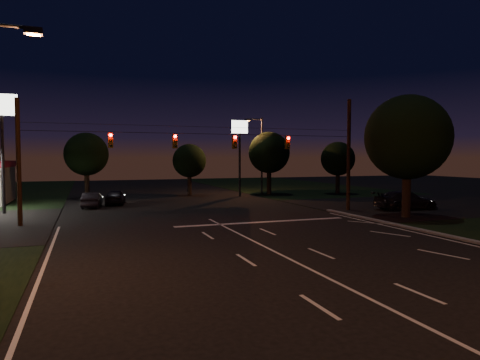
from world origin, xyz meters
name	(u,v)px	position (x,y,z in m)	size (l,w,h in m)	color
ground	(307,268)	(0.00, 0.00, 0.00)	(140.00, 140.00, 0.00)	black
cross_street_right	(417,205)	(20.00, 16.00, 0.00)	(20.00, 16.00, 0.02)	black
center_line	(419,324)	(0.00, -6.00, 0.01)	(0.14, 40.00, 0.01)	silver
stop_bar	(263,222)	(3.00, 11.50, 0.01)	(12.00, 0.50, 0.01)	silver
utility_pole_right	(348,210)	(12.00, 15.00, 0.00)	(0.30, 0.30, 9.00)	black
utility_pole_left	(20,226)	(-12.00, 15.00, 0.00)	(0.28, 0.28, 8.00)	black
signal_span	(206,141)	(0.00, 14.96, 5.50)	(24.00, 0.40, 1.56)	black
pole_sign_left_near	(2,122)	(-14.00, 22.00, 6.98)	(2.20, 0.30, 9.10)	black
pole_sign_right	(240,140)	(8.00, 30.00, 6.24)	(1.80, 0.30, 8.40)	black
street_light_right_far	(260,150)	(11.24, 32.00, 5.24)	(2.20, 0.35, 9.00)	black
tree_right_near	(406,138)	(13.53, 10.17, 5.68)	(6.00, 6.00, 8.76)	black
tree_far_b	(87,155)	(-7.98, 34.13, 4.61)	(4.60, 4.60, 6.98)	black
tree_far_c	(189,161)	(3.02, 33.10, 3.90)	(3.80, 3.80, 5.86)	black
tree_far_d	(269,153)	(12.02, 31.13, 4.83)	(4.80, 4.80, 7.30)	black
tree_far_e	(338,159)	(20.02, 29.11, 4.11)	(4.00, 4.00, 6.18)	black
car_oncoming_a	(116,197)	(-5.55, 26.15, 0.69)	(1.63, 4.06, 1.38)	black
car_oncoming_b	(92,200)	(-7.62, 24.28, 0.66)	(1.39, 4.00, 1.32)	black
car_cross	(406,200)	(16.67, 13.68, 0.78)	(2.17, 5.34, 1.55)	black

